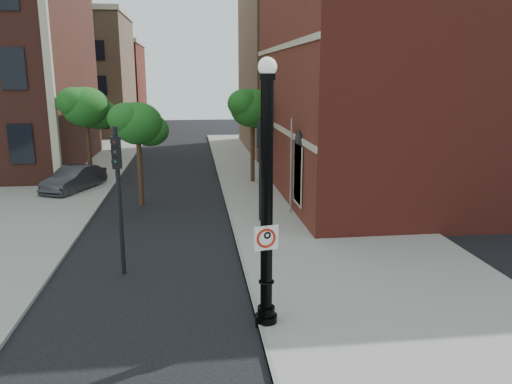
{
  "coord_description": "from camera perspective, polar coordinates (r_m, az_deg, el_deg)",
  "views": [
    {
      "loc": [
        0.53,
        -11.54,
        6.16
      ],
      "look_at": [
        2.25,
        2.0,
        2.96
      ],
      "focal_mm": 35.0,
      "sensor_mm": 36.0,
      "label": 1
    }
  ],
  "objects": [
    {
      "name": "curb_edge",
      "position": [
        22.44,
        -3.08,
        -2.55
      ],
      "size": [
        0.1,
        60.0,
        0.14
      ],
      "primitive_type": "cube",
      "color": "gray",
      "rests_on": "ground"
    },
    {
      "name": "sidewalk_right",
      "position": [
        23.04,
        6.77,
        -2.23
      ],
      "size": [
        8.0,
        60.0,
        0.12
      ],
      "primitive_type": "cube",
      "color": "gray",
      "rests_on": "ground"
    },
    {
      "name": "traffic_signal_right",
      "position": [
        20.69,
        0.5,
        4.43
      ],
      "size": [
        0.28,
        0.36,
        4.45
      ],
      "rotation": [
        0.0,
        0.0,
        -0.02
      ],
      "color": "black",
      "rests_on": "ground"
    },
    {
      "name": "no_parking_sign",
      "position": [
        11.92,
        1.19,
        -5.25
      ],
      "size": [
        0.6,
        0.15,
        0.61
      ],
      "rotation": [
        0.0,
        0.0,
        0.19
      ],
      "color": "white",
      "rests_on": "ground"
    },
    {
      "name": "sidewalk_left",
      "position": [
        31.63,
        -24.61,
        0.89
      ],
      "size": [
        10.0,
        50.0,
        0.12
      ],
      "primitive_type": "cube",
      "color": "gray",
      "rests_on": "ground"
    },
    {
      "name": "bg_building_tan_b",
      "position": [
        44.33,
        13.6,
        13.95
      ],
      "size": [
        22.0,
        14.0,
        14.0
      ],
      "primitive_type": "cube",
      "color": "#92704F",
      "rests_on": "ground"
    },
    {
      "name": "street_tree_b",
      "position": [
        29.49,
        -18.77,
        9.05
      ],
      "size": [
        3.07,
        2.78,
        5.54
      ],
      "color": "#312313",
      "rests_on": "ground"
    },
    {
      "name": "bg_building_red",
      "position": [
        70.67,
        -17.82,
        11.67
      ],
      "size": [
        12.0,
        12.0,
        10.0
      ],
      "primitive_type": "cube",
      "color": "maroon",
      "rests_on": "ground"
    },
    {
      "name": "brick_wall_building",
      "position": [
        29.86,
        24.57,
        12.25
      ],
      "size": [
        22.3,
        16.3,
        12.5
      ],
      "color": "maroon",
      "rests_on": "ground"
    },
    {
      "name": "bg_building_tan_a",
      "position": [
        56.93,
        -20.43,
        12.26
      ],
      "size": [
        12.0,
        12.0,
        12.0
      ],
      "primitive_type": "cube",
      "color": "#92704F",
      "rests_on": "ground"
    },
    {
      "name": "parked_car",
      "position": [
        28.66,
        -20.07,
        1.41
      ],
      "size": [
        2.94,
        4.44,
        1.38
      ],
      "primitive_type": "imported",
      "rotation": [
        0.0,
        0.0,
        -0.39
      ],
      "color": "#2F2F34",
      "rests_on": "ground"
    },
    {
      "name": "ground",
      "position": [
        13.09,
        -9.0,
        -15.03
      ],
      "size": [
        120.0,
        120.0,
        0.0
      ],
      "primitive_type": "plane",
      "color": "black",
      "rests_on": "ground"
    },
    {
      "name": "lamppost",
      "position": [
        11.89,
        1.23,
        -2.05
      ],
      "size": [
        0.55,
        0.55,
        6.56
      ],
      "color": "black",
      "rests_on": "ground"
    },
    {
      "name": "utility_pole",
      "position": [
        22.11,
        4.03,
        2.8
      ],
      "size": [
        0.09,
        0.09,
        4.35
      ],
      "primitive_type": "cylinder",
      "color": "#999999",
      "rests_on": "ground"
    },
    {
      "name": "street_tree_c",
      "position": [
        28.67,
        -0.34,
        9.45
      ],
      "size": [
        3.01,
        2.72,
        5.42
      ],
      "color": "#312313",
      "rests_on": "ground"
    },
    {
      "name": "street_tree_a",
      "position": [
        24.19,
        -13.29,
        7.51
      ],
      "size": [
        2.75,
        2.48,
        4.95
      ],
      "color": "#312313",
      "rests_on": "ground"
    },
    {
      "name": "traffic_signal_left",
      "position": [
        15.73,
        -15.52,
        1.7
      ],
      "size": [
        0.34,
        0.4,
        4.67
      ],
      "rotation": [
        0.0,
        0.0,
        0.18
      ],
      "color": "black",
      "rests_on": "ground"
    }
  ]
}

